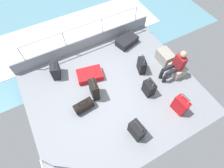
{
  "coord_description": "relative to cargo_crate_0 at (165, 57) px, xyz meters",
  "views": [
    {
      "loc": [
        2.36,
        -1.35,
        4.78
      ],
      "look_at": [
        -0.16,
        0.0,
        0.25
      ],
      "focal_mm": 28.08,
      "sensor_mm": 36.0,
      "label": 1
    }
  ],
  "objects": [
    {
      "name": "sea_wake",
      "position": [
        -3.3,
        -2.14,
        -0.55
      ],
      "size": [
        12.0,
        12.0,
        0.01
      ],
      "color": "#598C9E",
      "rests_on": "ground_plane"
    },
    {
      "name": "railing_port",
      "position": [
        -1.87,
        -2.14,
        0.57
      ],
      "size": [
        0.04,
        4.2,
        1.02
      ],
      "color": "silver",
      "rests_on": "ground_plane"
    },
    {
      "name": "suitcase_2",
      "position": [
        1.71,
        -2.24,
        0.05
      ],
      "size": [
        0.46,
        0.32,
        0.65
      ],
      "color": "black",
      "rests_on": "ground_plane"
    },
    {
      "name": "duffel_bag",
      "position": [
        0.36,
        -3.18,
        -0.05
      ],
      "size": [
        0.36,
        0.59,
        0.46
      ],
      "color": "black",
      "rests_on": "ground_plane"
    },
    {
      "name": "cargo_crate_1",
      "position": [
        0.62,
        0.01,
        -0.02
      ],
      "size": [
        0.55,
        0.42,
        0.36
      ],
      "color": "#9E9989",
      "rests_on": "ground_plane"
    },
    {
      "name": "cargo_crate_0",
      "position": [
        0.0,
        0.0,
        0.0
      ],
      "size": [
        0.6,
        0.4,
        0.41
      ],
      "color": "gray",
      "rests_on": "ground_plane"
    },
    {
      "name": "suitcase_4",
      "position": [
        -0.03,
        -0.94,
        0.05
      ],
      "size": [
        0.43,
        0.31,
        0.67
      ],
      "color": "black",
      "rests_on": "ground_plane"
    },
    {
      "name": "passenger_seated",
      "position": [
        0.62,
        -0.17,
        0.35
      ],
      "size": [
        0.34,
        0.66,
        1.06
      ],
      "color": "maroon",
      "rests_on": "ground_plane"
    },
    {
      "name": "suitcase_5",
      "position": [
        0.1,
        -2.71,
        0.12
      ],
      "size": [
        0.43,
        0.25,
        0.8
      ],
      "color": "black",
      "rests_on": "ground_plane"
    },
    {
      "name": "suitcase_6",
      "position": [
        -1.18,
        -3.49,
        0.05
      ],
      "size": [
        0.5,
        0.36,
        0.65
      ],
      "color": "black",
      "rests_on": "ground_plane"
    },
    {
      "name": "ground_plane",
      "position": [
        0.3,
        -2.14,
        -0.24
      ],
      "size": [
        4.4,
        5.2,
        0.06
      ],
      "primitive_type": "cube",
      "color": "gray"
    },
    {
      "name": "suitcase_1",
      "position": [
        1.7,
        -0.79,
        0.09
      ],
      "size": [
        0.44,
        0.25,
        0.78
      ],
      "color": "red",
      "rests_on": "ground_plane"
    },
    {
      "name": "gunwale_port",
      "position": [
        -1.87,
        -2.14,
        0.02
      ],
      "size": [
        0.06,
        5.2,
        0.45
      ],
      "primitive_type": "cube",
      "color": "gray",
      "rests_on": "ground_plane"
    },
    {
      "name": "suitcase_3",
      "position": [
        -1.34,
        -0.71,
        -0.08
      ],
      "size": [
        0.68,
        0.88,
        0.26
      ],
      "color": "black",
      "rests_on": "ground_plane"
    },
    {
      "name": "suitcase_7",
      "position": [
        0.79,
        -1.22,
        0.05
      ],
      "size": [
        0.37,
        0.27,
        0.68
      ],
      "color": "black",
      "rests_on": "ground_plane"
    },
    {
      "name": "suitcase_0",
      "position": [
        -0.6,
        -2.56,
        -0.1
      ],
      "size": [
        0.68,
        0.89,
        0.22
      ],
      "color": "red",
      "rests_on": "ground_plane"
    }
  ]
}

